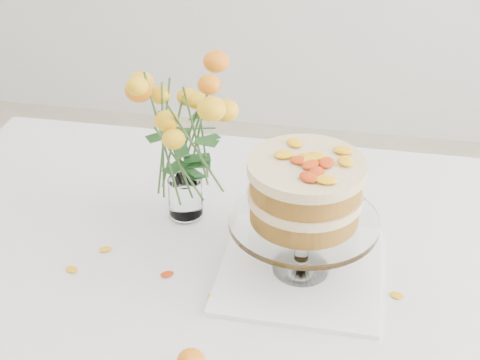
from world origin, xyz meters
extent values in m
cube|color=tan|center=(0.00, 0.00, 0.73)|extent=(1.40, 0.90, 0.04)
cylinder|color=tan|center=(-0.62, 0.37, 0.35)|extent=(0.06, 0.06, 0.71)
cube|color=white|center=(0.00, 0.00, 0.75)|extent=(1.42, 0.92, 0.01)
cube|color=white|center=(0.00, 0.46, 0.65)|extent=(1.42, 0.01, 0.20)
cube|color=white|center=(0.12, -0.05, 0.76)|extent=(0.30, 0.30, 0.01)
cylinder|color=white|center=(0.12, -0.05, 0.83)|extent=(0.03, 0.03, 0.09)
cylinder|color=white|center=(0.12, -0.05, 0.88)|extent=(0.27, 0.27, 0.01)
cylinder|color=#8F6120|center=(0.12, -0.05, 0.90)|extent=(0.22, 0.22, 0.04)
cylinder|color=beige|center=(0.12, -0.05, 0.93)|extent=(0.23, 0.23, 0.02)
cylinder|color=#8F6120|center=(0.12, -0.05, 0.96)|extent=(0.22, 0.22, 0.04)
cylinder|color=beige|center=(0.12, -0.05, 0.99)|extent=(0.23, 0.23, 0.02)
cylinder|color=white|center=(-0.13, 0.09, 0.76)|extent=(0.06, 0.06, 0.01)
cylinder|color=white|center=(-0.13, 0.09, 0.80)|extent=(0.07, 0.07, 0.08)
ellipsoid|color=#FCAF0F|center=(-0.12, -0.10, 0.76)|extent=(0.03, 0.02, 0.00)
ellipsoid|color=#FCAF0F|center=(-0.02, -0.14, 0.76)|extent=(0.03, 0.02, 0.00)
ellipsoid|color=#FCAF0F|center=(0.02, -0.18, 0.76)|extent=(0.03, 0.02, 0.00)
ellipsoid|color=#FCAF0F|center=(-0.26, -0.05, 0.76)|extent=(0.03, 0.02, 0.00)
ellipsoid|color=#FCAF0F|center=(-0.30, -0.12, 0.76)|extent=(0.03, 0.02, 0.00)
ellipsoid|color=#FCAF0F|center=(0.30, -0.08, 0.76)|extent=(0.03, 0.02, 0.00)
camera|label=1|loc=(0.19, -1.02, 1.57)|focal=50.00mm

